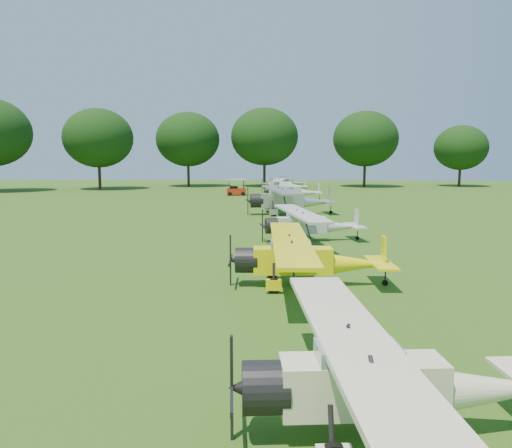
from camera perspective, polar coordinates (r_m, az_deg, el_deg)
The scene contains 10 objects.
ground at distance 26.66m, azimuth 3.41°, elevation -2.60°, with size 160.00×160.00×0.00m, color #1D4A12.
tree_belt at distance 26.94m, azimuth 11.40°, elevation 14.52°, with size 137.36×130.27×14.52m.
aircraft_1 at distance 9.04m, azimuth 14.82°, elevation -16.46°, with size 5.76×9.19×1.81m.
aircraft_2 at distance 18.48m, azimuth 5.62°, elevation -3.67°, with size 6.03×9.59×1.89m.
aircraft_3 at distance 28.42m, azimuth 6.06°, elevation 0.19°, with size 5.90×9.34×1.83m.
aircraft_4 at distance 41.83m, azimuth 3.70°, elevation 2.98°, with size 7.52×11.92×2.34m.
aircraft_5 at distance 55.65m, azimuth 4.00°, elevation 3.92°, with size 6.45×10.25×2.03m.
aircraft_6 at distance 67.73m, azimuth 3.11°, elevation 4.55°, with size 6.28×10.01×1.97m.
aircraft_7 at distance 78.79m, azimuth 3.58°, elevation 4.90°, with size 5.74×9.12×1.80m.
golf_cart at distance 63.16m, azimuth -2.31°, elevation 3.91°, with size 2.50×1.69×2.02m.
Camera 1 is at (-0.69, -26.23, 4.70)m, focal length 35.00 mm.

